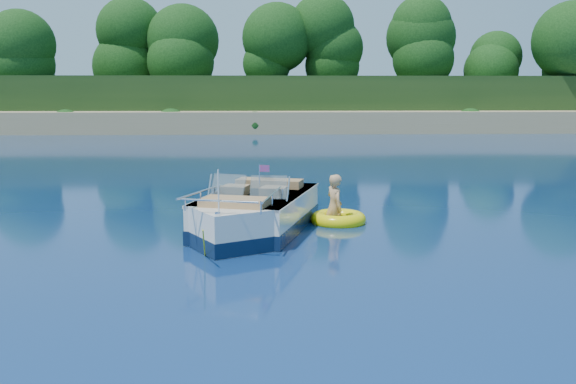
% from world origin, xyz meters
% --- Properties ---
extents(ground, '(160.00, 160.00, 0.00)m').
position_xyz_m(ground, '(0.00, 0.00, 0.00)').
color(ground, '#091A3F').
rests_on(ground, ground).
extents(shoreline, '(170.00, 59.00, 6.00)m').
position_xyz_m(shoreline, '(0.00, 63.77, 0.98)').
color(shoreline, '#9F8B5C').
rests_on(shoreline, ground).
extents(treeline, '(150.00, 7.12, 8.19)m').
position_xyz_m(treeline, '(0.04, 41.01, 5.55)').
color(treeline, black).
rests_on(treeline, ground).
extents(motorboat, '(2.85, 5.25, 1.79)m').
position_xyz_m(motorboat, '(-0.51, 3.81, 0.35)').
color(motorboat, white).
rests_on(motorboat, ground).
extents(tow_tube, '(1.49, 1.49, 0.33)m').
position_xyz_m(tow_tube, '(1.40, 4.78, 0.09)').
color(tow_tube, '#FFEC09').
rests_on(tow_tube, ground).
extents(boy, '(0.65, 0.91, 1.64)m').
position_xyz_m(boy, '(1.29, 4.79, 0.00)').
color(boy, tan).
rests_on(boy, ground).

